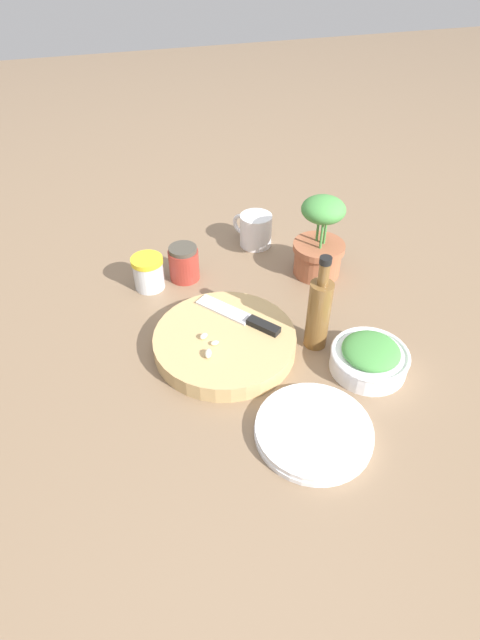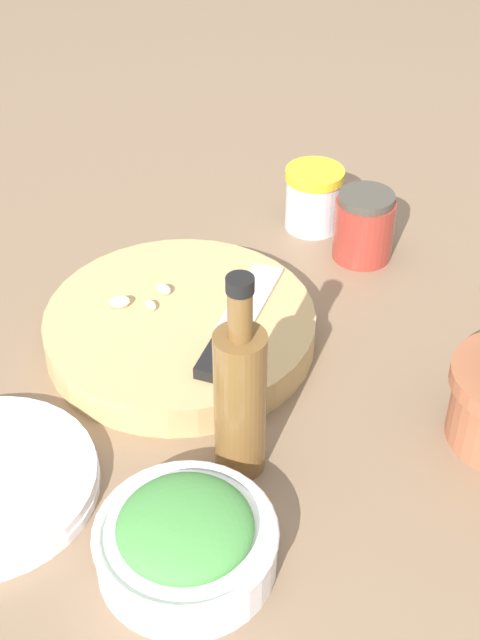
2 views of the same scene
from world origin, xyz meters
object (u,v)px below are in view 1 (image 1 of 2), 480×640
object	(u,v)px
garlic_cloves	(208,346)
coffee_mug	(255,230)
honey_jar	(184,263)
cutting_board	(225,342)
plate_stack	(311,431)
spice_jar	(148,273)
oil_bottle	(319,312)
potted_herb	(320,242)
chef_knife	(243,317)
herb_bowl	(369,357)

from	to	relation	value
garlic_cloves	coffee_mug	world-z (taller)	coffee_mug
coffee_mug	honey_jar	xyz separation A→B (m)	(0.09, -0.21, -0.00)
cutting_board	plate_stack	distance (m)	0.26
cutting_board	garlic_cloves	world-z (taller)	garlic_cloves
spice_jar	honey_jar	size ratio (longest dim) A/B	0.94
spice_jar	oil_bottle	size ratio (longest dim) A/B	0.38
plate_stack	potted_herb	world-z (taller)	potted_herb
honey_jar	oil_bottle	bearing A→B (deg)	34.16
chef_knife	herb_bowl	bearing A→B (deg)	-78.38
cutting_board	spice_jar	world-z (taller)	spice_jar
cutting_board	honey_jar	world-z (taller)	honey_jar
herb_bowl	honey_jar	distance (m)	0.48
cutting_board	potted_herb	xyz separation A→B (m)	(-0.19, 0.28, 0.07)
spice_jar	plate_stack	size ratio (longest dim) A/B	0.39
herb_bowl	oil_bottle	bearing A→B (deg)	-143.84
chef_knife	herb_bowl	size ratio (longest dim) A/B	1.15
cutting_board	herb_bowl	xyz separation A→B (m)	(0.13, 0.25, 0.01)
herb_bowl	spice_jar	distance (m)	0.53
garlic_cloves	potted_herb	distance (m)	0.39
garlic_cloves	potted_herb	bearing A→B (deg)	123.97
cutting_board	oil_bottle	world-z (taller)	oil_bottle
chef_knife	potted_herb	world-z (taller)	potted_herb
oil_bottle	chef_knife	bearing A→B (deg)	-120.21
cutting_board	herb_bowl	world-z (taller)	herb_bowl
herb_bowl	coffee_mug	distance (m)	0.50
oil_bottle	cutting_board	bearing A→B (deg)	-102.18
spice_jar	honey_jar	distance (m)	0.09
coffee_mug	plate_stack	size ratio (longest dim) A/B	0.51
herb_bowl	coffee_mug	xyz separation A→B (m)	(-0.49, -0.07, 0.01)
chef_knife	spice_jar	distance (m)	0.27
cutting_board	coffee_mug	bearing A→B (deg)	153.04
coffee_mug	oil_bottle	distance (m)	0.40
potted_herb	coffee_mug	bearing A→B (deg)	-148.41
chef_knife	garlic_cloves	distance (m)	0.11
honey_jar	potted_herb	distance (m)	0.32
spice_jar	plate_stack	world-z (taller)	spice_jar
cutting_board	spice_jar	xyz separation A→B (m)	(-0.25, -0.11, 0.02)
coffee_mug	garlic_cloves	bearing A→B (deg)	-30.03
spice_jar	oil_bottle	distance (m)	0.41
garlic_cloves	coffee_mug	bearing A→B (deg)	149.97
cutting_board	oil_bottle	xyz separation A→B (m)	(0.04, 0.18, 0.07)
plate_stack	chef_knife	bearing A→B (deg)	-173.34
garlic_cloves	oil_bottle	distance (m)	0.22
herb_bowl	cutting_board	bearing A→B (deg)	-118.18
chef_knife	garlic_cloves	size ratio (longest dim) A/B	2.39
chef_knife	oil_bottle	distance (m)	0.16
plate_stack	honey_jar	distance (m)	0.52
oil_bottle	spice_jar	bearing A→B (deg)	-135.04
chef_knife	oil_bottle	world-z (taller)	oil_bottle
garlic_cloves	honey_jar	world-z (taller)	honey_jar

